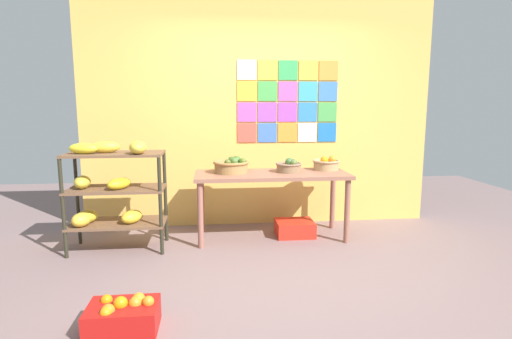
% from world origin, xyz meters
% --- Properties ---
extents(ground, '(9.12, 9.12, 0.00)m').
position_xyz_m(ground, '(0.00, 0.00, 0.00)').
color(ground, slate).
extents(back_wall_with_art, '(4.23, 0.07, 2.77)m').
position_xyz_m(back_wall_with_art, '(0.01, 1.59, 1.39)').
color(back_wall_with_art, '#EAB552').
rests_on(back_wall_with_art, ground).
extents(banana_shelf_unit, '(0.95, 0.50, 1.13)m').
position_xyz_m(banana_shelf_unit, '(-1.59, 0.78, 0.65)').
color(banana_shelf_unit, '#2A291C').
rests_on(banana_shelf_unit, ground).
extents(display_table, '(1.67, 0.65, 0.73)m').
position_xyz_m(display_table, '(0.07, 1.01, 0.64)').
color(display_table, '#925E49').
rests_on(display_table, ground).
extents(fruit_basket_back_right, '(0.29, 0.29, 0.16)m').
position_xyz_m(fruit_basket_back_right, '(0.27, 1.04, 0.80)').
color(fruit_basket_back_right, '#856749').
rests_on(fruit_basket_back_right, display_table).
extents(fruit_basket_left, '(0.39, 0.39, 0.18)m').
position_xyz_m(fruit_basket_left, '(-0.37, 1.07, 0.81)').
color(fruit_basket_left, '#9E7543').
rests_on(fruit_basket_left, display_table).
extents(fruit_basket_right, '(0.31, 0.31, 0.17)m').
position_xyz_m(fruit_basket_right, '(0.72, 1.15, 0.80)').
color(fruit_basket_right, tan).
rests_on(fruit_basket_right, display_table).
extents(produce_crate_under_table, '(0.42, 0.35, 0.17)m').
position_xyz_m(produce_crate_under_table, '(0.34, 1.04, 0.08)').
color(produce_crate_under_table, red).
rests_on(produce_crate_under_table, ground).
extents(orange_crate_foreground, '(0.45, 0.31, 0.24)m').
position_xyz_m(orange_crate_foreground, '(-1.17, -0.78, 0.10)').
color(orange_crate_foreground, '#B41613').
rests_on(orange_crate_foreground, ground).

